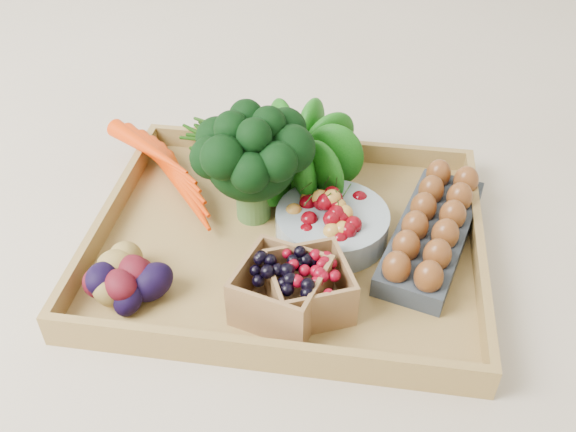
# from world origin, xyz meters

# --- Properties ---
(ground) EXTENTS (4.00, 4.00, 0.00)m
(ground) POSITION_xyz_m (0.00, 0.00, 0.00)
(ground) COLOR beige
(ground) RESTS_ON ground
(tray) EXTENTS (0.55, 0.45, 0.01)m
(tray) POSITION_xyz_m (0.00, 0.00, 0.01)
(tray) COLOR #A68446
(tray) RESTS_ON ground
(carrots) EXTENTS (0.21, 0.15, 0.05)m
(carrots) POSITION_xyz_m (-0.20, 0.10, 0.04)
(carrots) COLOR #EF3904
(carrots) RESTS_ON tray
(lettuce) EXTENTS (0.14, 0.14, 0.14)m
(lettuce) POSITION_xyz_m (-0.01, 0.13, 0.08)
(lettuce) COLOR #0C4C0C
(lettuce) RESTS_ON tray
(broccoli) EXTENTS (0.17, 0.17, 0.13)m
(broccoli) POSITION_xyz_m (-0.06, 0.05, 0.08)
(broccoli) COLOR black
(broccoli) RESTS_ON tray
(cherry_bowl) EXTENTS (0.16, 0.16, 0.04)m
(cherry_bowl) POSITION_xyz_m (0.06, 0.02, 0.04)
(cherry_bowl) COLOR #8C9EA5
(cherry_bowl) RESTS_ON tray
(egg_carton) EXTENTS (0.16, 0.29, 0.03)m
(egg_carton) POSITION_xyz_m (0.20, 0.02, 0.03)
(egg_carton) COLOR #333941
(egg_carton) RESTS_ON tray
(potatoes) EXTENTS (0.13, 0.13, 0.08)m
(potatoes) POSITION_xyz_m (-0.20, -0.14, 0.05)
(potatoes) COLOR #480B14
(potatoes) RESTS_ON tray
(punnet_blackberry) EXTENTS (0.13, 0.13, 0.07)m
(punnet_blackberry) POSITION_xyz_m (0.01, -0.13, 0.05)
(punnet_blackberry) COLOR black
(punnet_blackberry) RESTS_ON tray
(punnet_raspberry) EXTENTS (0.13, 0.13, 0.07)m
(punnet_raspberry) POSITION_xyz_m (0.05, -0.12, 0.05)
(punnet_raspberry) COLOR maroon
(punnet_raspberry) RESTS_ON tray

